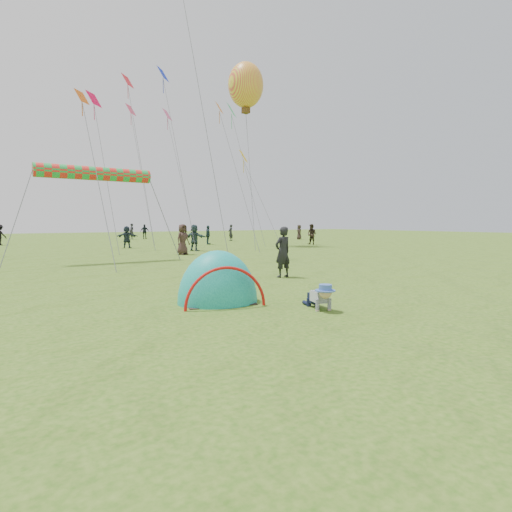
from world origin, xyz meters
TOP-DOWN VIEW (x-y plane):
  - ground at (0.00, 0.00)m, footprint 140.00×140.00m
  - crawling_toddler at (-1.17, -0.15)m, footprint 0.75×0.91m
  - popup_tent at (-2.64, 1.82)m, footprint 2.25×2.01m
  - standing_adult at (1.30, 4.32)m, footprint 0.66×0.46m
  - crowd_person_0 at (6.29, 37.44)m, footprint 0.58×0.73m
  - crowd_person_2 at (8.57, 23.80)m, footprint 0.92×0.97m
  - crowd_person_4 at (21.33, 26.86)m, footprint 0.84×0.93m
  - crowd_person_5 at (1.47, 22.92)m, footprint 1.55×1.11m
  - crowd_person_6 at (13.48, 28.29)m, footprint 0.72×0.65m
  - crowd_person_8 at (7.77, 37.52)m, footprint 1.04×0.84m
  - crowd_person_9 at (-6.08, 32.47)m, footprint 1.25×1.21m
  - crowd_person_10 at (2.42, 15.18)m, footprint 1.01×0.81m
  - crowd_person_11 at (4.33, 17.60)m, footprint 1.15×1.69m
  - crowd_person_13 at (15.66, 18.61)m, footprint 0.86×0.99m
  - balloon_kite at (10.31, 20.54)m, footprint 2.77×2.77m
  - rainbow_tube_kite at (-2.72, 13.48)m, footprint 5.15×0.64m
  - diamond_kite_0 at (-0.69, 22.18)m, footprint 1.15×1.15m
  - diamond_kite_1 at (6.98, 18.83)m, footprint 0.92×0.92m
  - diamond_kite_2 at (9.71, 19.98)m, footprint 1.10×1.10m
  - diamond_kite_3 at (10.85, 23.63)m, footprint 1.33×1.33m
  - diamond_kite_5 at (3.81, 28.73)m, footprint 1.10×1.10m
  - diamond_kite_6 at (2.18, 24.07)m, footprint 1.09×1.09m
  - diamond_kite_7 at (-3.09, 13.94)m, footprint 0.74×0.74m
  - diamond_kite_10 at (3.92, 21.51)m, footprint 1.13×1.13m
  - diamond_kite_11 at (5.51, 24.77)m, footprint 1.02×1.02m

SIDE VIEW (x-z plane):
  - ground at x=0.00m, z-range 0.00..0.00m
  - popup_tent at x=-2.64m, z-range -1.25..1.25m
  - crawling_toddler at x=-1.17m, z-range 0.00..0.60m
  - crowd_person_4 at x=21.33m, z-range 0.00..1.60m
  - crowd_person_2 at x=8.57m, z-range 0.00..1.62m
  - crowd_person_5 at x=1.47m, z-range 0.00..1.62m
  - crowd_person_8 at x=7.77m, z-range 0.00..1.65m
  - crowd_person_6 at x=13.48m, z-range 0.00..1.65m
  - crowd_person_9 at x=-6.08m, z-range 0.00..1.71m
  - crowd_person_13 at x=15.66m, z-range 0.00..1.73m
  - crowd_person_0 at x=6.29m, z-range 0.00..1.74m
  - crowd_person_11 at x=4.33m, z-range 0.00..1.75m
  - standing_adult at x=1.30m, z-range 0.00..1.75m
  - crowd_person_10 at x=2.42m, z-range 0.00..1.79m
  - rainbow_tube_kite at x=-2.72m, z-range 3.86..4.50m
  - diamond_kite_2 at x=9.71m, z-range 6.53..7.43m
  - diamond_kite_7 at x=-3.09m, z-range 7.43..8.04m
  - diamond_kite_1 at x=6.98m, z-range 9.55..10.30m
  - diamond_kite_0 at x=-0.69m, z-range 9.60..10.54m
  - diamond_kite_11 at x=5.51m, z-range 10.11..10.94m
  - diamond_kite_3 at x=10.85m, z-range 10.90..11.98m
  - diamond_kite_5 at x=3.81m, z-range 11.10..12.00m
  - diamond_kite_6 at x=2.18m, z-range 11.87..12.76m
  - balloon_kite at x=10.31m, z-range 10.42..14.30m
  - diamond_kite_10 at x=3.92m, z-range 11.95..12.87m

